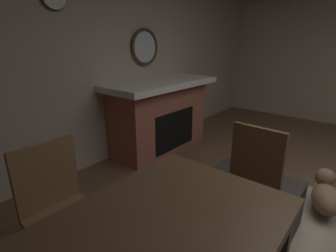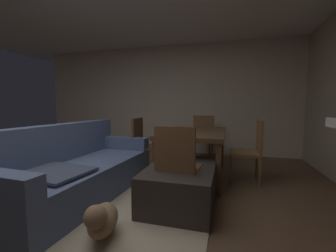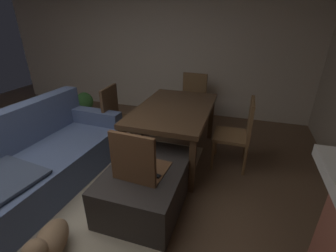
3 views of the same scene
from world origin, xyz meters
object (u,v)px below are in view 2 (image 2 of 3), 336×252
object	(u,v)px
dining_chair_east	(202,135)
potted_plant	(108,144)
dining_chair_south	(251,147)
dining_table	(194,136)
ottoman_coffee_table	(181,185)
dining_chair_west	(177,162)
tv_remote	(189,169)
dining_chair_north	(144,142)
small_dog	(102,219)
couch	(76,172)

from	to	relation	value
dining_chair_east	potted_plant	world-z (taller)	dining_chair_east
dining_chair_south	dining_table	bearing A→B (deg)	90.04
ottoman_coffee_table	dining_chair_west	distance (m)	0.34
tv_remote	dining_chair_south	xyz separation A→B (m)	(1.12, -0.75, 0.07)
dining_chair_north	dining_chair_south	bearing A→B (deg)	-89.83
dining_table	small_dog	bearing A→B (deg)	165.60
ottoman_coffee_table	dining_chair_west	world-z (taller)	dining_chair_west
tv_remote	small_dog	bearing A→B (deg)	149.92
dining_chair_north	dining_chair_east	xyz separation A→B (m)	(1.15, -0.88, 0.00)
dining_table	dining_chair_north	world-z (taller)	dining_chair_north
ottoman_coffee_table	tv_remote	xyz separation A→B (m)	(-0.12, -0.11, 0.23)
small_dog	tv_remote	bearing A→B (deg)	-38.09
ottoman_coffee_table	small_dog	xyz separation A→B (m)	(-0.88, 0.49, -0.03)
couch	small_dog	world-z (taller)	couch
ottoman_coffee_table	small_dog	world-z (taller)	ottoman_coffee_table
couch	dining_chair_east	xyz separation A→B (m)	(2.31, -1.33, 0.21)
ottoman_coffee_table	dining_chair_north	size ratio (longest dim) A/B	1.18
dining_chair_west	dining_chair_south	size ratio (longest dim) A/B	1.00
tv_remote	small_dog	world-z (taller)	tv_remote
small_dog	dining_chair_north	bearing A→B (deg)	11.55
dining_chair_west	dining_chair_north	distance (m)	1.43
dining_table	dining_chair_east	bearing A→B (deg)	-0.33
tv_remote	dining_table	xyz separation A→B (m)	(1.12, 0.12, 0.21)
dining_chair_west	dining_chair_south	distance (m)	1.44
dining_chair_east	dining_chair_south	bearing A→B (deg)	-143.06
dining_chair_west	dining_chair_south	xyz separation A→B (m)	(1.15, -0.88, 0.00)
dining_chair_north	dining_chair_south	world-z (taller)	same
small_dog	potted_plant	bearing A→B (deg)	30.46
dining_table	dining_chair_east	world-z (taller)	dining_chair_east
ottoman_coffee_table	potted_plant	world-z (taller)	potted_plant
ottoman_coffee_table	dining_chair_south	bearing A→B (deg)	-40.63
potted_plant	small_dog	xyz separation A→B (m)	(-2.78, -1.64, -0.08)
dining_chair_south	small_dog	size ratio (longest dim) A/B	1.80
dining_chair_west	ottoman_coffee_table	bearing A→B (deg)	-5.14
dining_chair_west	dining_chair_south	bearing A→B (deg)	-37.31
dining_chair_east	couch	bearing A→B (deg)	150.16
dining_chair_north	dining_chair_east	distance (m)	1.45
dining_chair_south	couch	bearing A→B (deg)	118.00
ottoman_coffee_table	dining_chair_south	size ratio (longest dim) A/B	1.18
tv_remote	potted_plant	distance (m)	3.02
couch	ottoman_coffee_table	distance (m)	1.34
ottoman_coffee_table	potted_plant	xyz separation A→B (m)	(1.90, 2.13, 0.05)
dining_chair_south	dining_chair_east	size ratio (longest dim) A/B	1.00
ottoman_coffee_table	potted_plant	distance (m)	2.85
ottoman_coffee_table	dining_table	world-z (taller)	dining_table
ottoman_coffee_table	tv_remote	size ratio (longest dim) A/B	6.84
dining_chair_east	potted_plant	size ratio (longest dim) A/B	1.92
ottoman_coffee_table	dining_chair_south	distance (m)	1.36
couch	dining_table	bearing A→B (deg)	-48.60
tv_remote	dining_table	size ratio (longest dim) A/B	0.11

